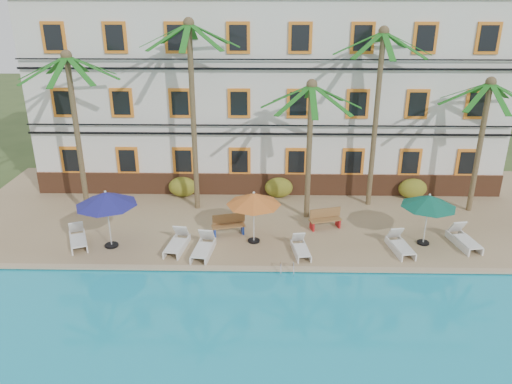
{
  "coord_description": "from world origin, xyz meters",
  "views": [
    {
      "loc": [
        -0.14,
        -18.17,
        10.62
      ],
      "look_at": [
        -0.56,
        3.0,
        2.0
      ],
      "focal_mm": 35.0,
      "sensor_mm": 36.0,
      "label": 1
    }
  ],
  "objects_px": {
    "lounger_e": "(400,245)",
    "palm_b": "(192,93)",
    "palm_a": "(74,113)",
    "umbrella_blue": "(106,199)",
    "umbrella_green": "(429,201)",
    "lounger_f": "(464,239)",
    "lounger_a": "(78,238)",
    "palm_d": "(378,96)",
    "lounger_c": "(204,247)",
    "umbrella_red": "(254,199)",
    "bench_left": "(228,224)",
    "bench_right": "(325,218)",
    "palm_e": "(483,126)",
    "lounger_b": "(177,243)",
    "palm_c": "(310,129)",
    "lounger_d": "(301,248)",
    "pool_ladder": "(287,271)"
  },
  "relations": [
    {
      "from": "palm_b",
      "to": "umbrella_red",
      "type": "relative_size",
      "value": 3.86
    },
    {
      "from": "palm_d",
      "to": "pool_ladder",
      "type": "bearing_deg",
      "value": -123.5
    },
    {
      "from": "lounger_f",
      "to": "bench_left",
      "type": "relative_size",
      "value": 1.3
    },
    {
      "from": "lounger_e",
      "to": "palm_b",
      "type": "bearing_deg",
      "value": 154.76
    },
    {
      "from": "umbrella_green",
      "to": "lounger_b",
      "type": "bearing_deg",
      "value": -176.2
    },
    {
      "from": "lounger_d",
      "to": "lounger_e",
      "type": "distance_m",
      "value": 4.26
    },
    {
      "from": "palm_b",
      "to": "lounger_a",
      "type": "height_order",
      "value": "palm_b"
    },
    {
      "from": "lounger_b",
      "to": "lounger_e",
      "type": "bearing_deg",
      "value": 0.19
    },
    {
      "from": "palm_a",
      "to": "lounger_c",
      "type": "distance_m",
      "value": 8.81
    },
    {
      "from": "palm_d",
      "to": "bench_right",
      "type": "distance_m",
      "value": 6.43
    },
    {
      "from": "lounger_a",
      "to": "lounger_e",
      "type": "relative_size",
      "value": 1.03
    },
    {
      "from": "umbrella_blue",
      "to": "lounger_a",
      "type": "height_order",
      "value": "umbrella_blue"
    },
    {
      "from": "umbrella_green",
      "to": "lounger_b",
      "type": "height_order",
      "value": "umbrella_green"
    },
    {
      "from": "lounger_a",
      "to": "lounger_c",
      "type": "relative_size",
      "value": 1.0
    },
    {
      "from": "umbrella_green",
      "to": "lounger_f",
      "type": "relative_size",
      "value": 1.16
    },
    {
      "from": "bench_right",
      "to": "pool_ladder",
      "type": "distance_m",
      "value": 4.41
    },
    {
      "from": "palm_c",
      "to": "lounger_d",
      "type": "height_order",
      "value": "palm_c"
    },
    {
      "from": "palm_a",
      "to": "bench_right",
      "type": "height_order",
      "value": "palm_a"
    },
    {
      "from": "palm_c",
      "to": "bench_left",
      "type": "height_order",
      "value": "palm_c"
    },
    {
      "from": "lounger_b",
      "to": "lounger_d",
      "type": "height_order",
      "value": "lounger_b"
    },
    {
      "from": "bench_left",
      "to": "bench_right",
      "type": "relative_size",
      "value": 1.0
    },
    {
      "from": "lounger_a",
      "to": "palm_d",
      "type": "bearing_deg",
      "value": 19.11
    },
    {
      "from": "lounger_c",
      "to": "lounger_e",
      "type": "relative_size",
      "value": 1.04
    },
    {
      "from": "palm_b",
      "to": "lounger_b",
      "type": "distance_m",
      "value": 7.1
    },
    {
      "from": "palm_d",
      "to": "bench_left",
      "type": "relative_size",
      "value": 5.64
    },
    {
      "from": "palm_c",
      "to": "lounger_e",
      "type": "xyz_separation_m",
      "value": [
        3.73,
        -3.41,
        -4.12
      ]
    },
    {
      "from": "palm_a",
      "to": "palm_e",
      "type": "height_order",
      "value": "palm_a"
    },
    {
      "from": "lounger_a",
      "to": "lounger_d",
      "type": "distance_m",
      "value": 9.71
    },
    {
      "from": "umbrella_green",
      "to": "lounger_e",
      "type": "distance_m",
      "value": 2.22
    },
    {
      "from": "bench_right",
      "to": "palm_a",
      "type": "bearing_deg",
      "value": 173.49
    },
    {
      "from": "palm_e",
      "to": "umbrella_blue",
      "type": "relative_size",
      "value": 2.56
    },
    {
      "from": "lounger_f",
      "to": "lounger_e",
      "type": "bearing_deg",
      "value": -169.02
    },
    {
      "from": "lounger_c",
      "to": "lounger_f",
      "type": "relative_size",
      "value": 0.98
    },
    {
      "from": "umbrella_blue",
      "to": "palm_e",
      "type": "bearing_deg",
      "value": 13.78
    },
    {
      "from": "palm_d",
      "to": "lounger_b",
      "type": "height_order",
      "value": "palm_d"
    },
    {
      "from": "palm_e",
      "to": "lounger_b",
      "type": "height_order",
      "value": "palm_e"
    },
    {
      "from": "palm_c",
      "to": "umbrella_red",
      "type": "bearing_deg",
      "value": -133.12
    },
    {
      "from": "umbrella_red",
      "to": "umbrella_blue",
      "type": "bearing_deg",
      "value": -174.88
    },
    {
      "from": "palm_e",
      "to": "bench_right",
      "type": "xyz_separation_m",
      "value": [
        -7.53,
        -2.14,
        -3.92
      ]
    },
    {
      "from": "lounger_b",
      "to": "bench_left",
      "type": "distance_m",
      "value": 2.57
    },
    {
      "from": "palm_a",
      "to": "umbrella_blue",
      "type": "xyz_separation_m",
      "value": [
        2.15,
        -3.35,
        -2.88
      ]
    },
    {
      "from": "lounger_a",
      "to": "lounger_c",
      "type": "xyz_separation_m",
      "value": [
        5.59,
        -0.72,
        0.01
      ]
    },
    {
      "from": "umbrella_red",
      "to": "lounger_a",
      "type": "distance_m",
      "value": 7.89
    },
    {
      "from": "lounger_b",
      "to": "palm_e",
      "type": "bearing_deg",
      "value": 17.21
    },
    {
      "from": "umbrella_blue",
      "to": "lounger_b",
      "type": "distance_m",
      "value": 3.5
    },
    {
      "from": "palm_d",
      "to": "umbrella_green",
      "type": "distance_m",
      "value": 5.86
    },
    {
      "from": "lounger_e",
      "to": "pool_ladder",
      "type": "height_order",
      "value": "lounger_e"
    },
    {
      "from": "palm_a",
      "to": "palm_c",
      "type": "relative_size",
      "value": 1.18
    },
    {
      "from": "umbrella_green",
      "to": "lounger_f",
      "type": "bearing_deg",
      "value": -4.03
    },
    {
      "from": "lounger_c",
      "to": "bench_left",
      "type": "xyz_separation_m",
      "value": [
        0.91,
        1.88,
        0.17
      ]
    }
  ]
}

